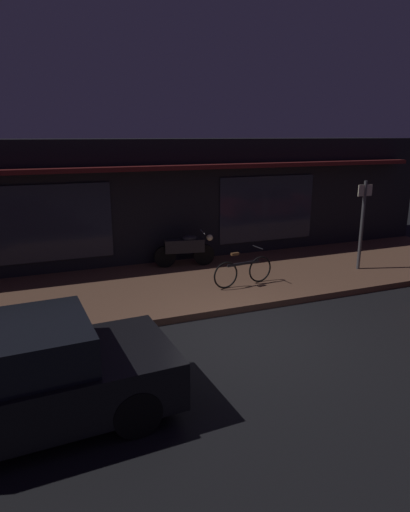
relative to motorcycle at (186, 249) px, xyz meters
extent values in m
plane|color=black|center=(-0.30, -4.35, -0.65)|extent=(60.00, 60.00, 0.00)
cube|color=brown|center=(-0.30, -1.35, -0.57)|extent=(18.00, 4.00, 0.15)
cube|color=black|center=(-0.30, 2.05, 1.15)|extent=(18.00, 2.80, 3.60)
cube|color=#262838|center=(-3.50, 0.63, 0.85)|extent=(3.20, 0.04, 2.00)
cube|color=#262838|center=(2.90, 0.63, 0.85)|extent=(3.20, 0.04, 2.00)
cube|color=#591919|center=(-0.30, 0.40, 2.20)|extent=(16.20, 0.50, 0.12)
cylinder|color=black|center=(-0.58, 0.10, -0.20)|extent=(0.61, 0.22, 0.60)
cylinder|color=black|center=(0.51, -0.09, -0.20)|extent=(0.61, 0.22, 0.60)
cube|color=black|center=(-0.03, 0.01, 0.08)|extent=(1.13, 0.46, 0.36)
ellipsoid|color=black|center=(0.11, -0.02, 0.28)|extent=(0.47, 0.31, 0.20)
sphere|color=#F9EDB7|center=(0.68, -0.12, 0.28)|extent=(0.18, 0.18, 0.18)
cylinder|color=gray|center=(0.48, -0.08, 0.45)|extent=(0.12, 0.55, 0.03)
torus|color=black|center=(0.26, -2.15, -0.17)|extent=(0.66, 0.12, 0.66)
torus|color=black|center=(1.25, -2.02, -0.17)|extent=(0.66, 0.12, 0.66)
cube|color=black|center=(0.76, -2.08, 0.05)|extent=(0.90, 0.15, 0.06)
cube|color=brown|center=(0.51, -2.12, 0.32)|extent=(0.21, 0.10, 0.06)
cylinder|color=black|center=(1.17, -2.03, 0.40)|extent=(0.08, 0.42, 0.02)
cylinder|color=#47474C|center=(4.32, -2.01, 0.70)|extent=(0.09, 0.09, 2.40)
cube|color=beige|center=(4.32, -2.01, 1.65)|extent=(0.44, 0.03, 0.30)
cylinder|color=black|center=(-3.00, -4.91, -0.33)|extent=(0.65, 0.25, 0.64)
cylinder|color=black|center=(-2.92, -6.47, -0.33)|extent=(0.65, 0.25, 0.64)
cube|color=black|center=(-4.31, -5.76, -0.10)|extent=(4.18, 1.97, 0.68)
camera|label=1|loc=(-3.92, -11.36, 3.07)|focal=31.25mm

